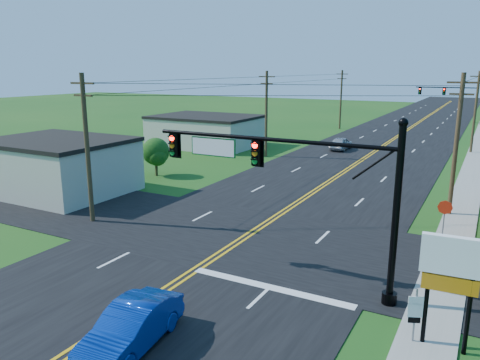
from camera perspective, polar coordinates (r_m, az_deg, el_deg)
The scene contains 19 objects.
ground at distance 17.89m, azimuth -19.13°, elevation -18.43°, with size 260.00×260.00×0.00m, color #164914.
road_main at distance 61.73m, azimuth 17.28°, elevation 4.26°, with size 16.00×220.00×0.04m, color black.
road_cross at distance 26.49m, azimuth 0.35°, elevation -6.90°, with size 70.00×10.00×0.04m, color black.
sidewalk at distance 50.76m, azimuth 26.63°, elevation 1.57°, with size 2.00×160.00×0.08m, color gray.
signal_mast_main at distance 19.87m, azimuth 5.97°, elevation 0.34°, with size 11.30×0.60×7.48m.
signal_mast_far at distance 90.32m, azimuth 24.17°, elevation 9.32°, with size 10.98×0.60×7.48m.
cream_bldg_near at distance 38.03m, azimuth -21.33°, elevation 1.64°, with size 10.20×8.20×4.10m.
cream_bldg_far at distance 57.37m, azimuth -4.16°, elevation 6.03°, with size 12.20×9.20×3.70m.
utility_pole_left_a at distance 29.43m, azimuth -18.15°, elevation 3.96°, with size 1.80×0.28×9.00m.
utility_pole_left_b at distance 49.86m, azimuth 3.23°, elevation 8.24°, with size 1.80×0.28×9.00m.
utility_pole_left_c at distance 75.10m, azimuth 12.21°, elevation 9.71°, with size 1.80×0.28×9.00m.
utility_pole_right_a at distance 32.28m, azimuth 24.88°, elevation 4.17°, with size 1.80×0.28×9.00m.
utility_pole_right_b at distance 58.11m, azimuth 26.76°, elevation 7.57°, with size 1.80×0.28×9.00m.
tree_left at distance 41.57m, azimuth -10.24°, elevation 3.44°, with size 2.40×2.40×3.37m.
blue_car at distance 16.83m, azimuth -13.11°, elevation -17.18°, with size 1.60×4.58×1.51m, color #062C96.
distant_car at distance 55.61m, azimuth 12.20°, elevation 4.36°, with size 1.74×4.33×1.48m, color #ABABB0.
route_sign at distance 17.52m, azimuth 20.56°, elevation -14.82°, with size 0.48×0.22×2.03m.
stop_sign at distance 28.00m, azimuth 23.69°, elevation -3.52°, with size 0.79×0.11×2.23m.
pylon_sign at distance 16.87m, azimuth 24.36°, elevation -9.77°, with size 1.96×0.40×4.01m.
Camera 1 is at (11.70, -9.90, 9.23)m, focal length 35.00 mm.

